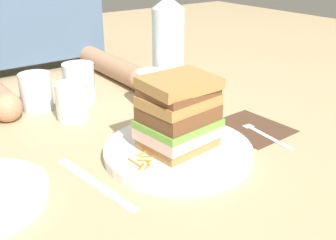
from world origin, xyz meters
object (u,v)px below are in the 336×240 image
Objects in this scene: sandwich at (179,114)px; napkin_dark at (251,128)px; empty_tumbler_1 at (79,83)px; fork at (259,130)px; empty_tumbler_0 at (36,92)px; main_plate at (178,151)px; knife at (97,184)px; water_bottle at (168,46)px; empty_tumbler_2 at (72,101)px; juice_glass at (153,90)px.

napkin_dark is at bearing 1.01° from sandwich.
fork is at bearing -60.35° from empty_tumbler_1.
empty_tumbler_0 is (-0.31, 0.36, 0.04)m from napkin_dark.
main_plate is 0.16m from knife.
empty_tumbler_0 is (-0.30, 0.09, -0.08)m from water_bottle.
empty_tumbler_2 is at bearing -123.11° from empty_tumbler_1.
water_bottle reaches higher than fork.
water_bottle is at bearing 93.14° from napkin_dark.
water_bottle is 0.27m from empty_tumbler_2.
knife is (-0.35, -0.00, 0.00)m from napkin_dark.
sandwich is at bearing -123.15° from water_bottle.
empty_tumbler_1 reaches higher than napkin_dark.
juice_glass is (0.26, 0.22, 0.03)m from knife.
water_bottle is (-0.01, 0.26, 0.12)m from napkin_dark.
napkin_dark is 1.80× the size of empty_tumbler_2.
knife is at bearing -139.17° from juice_glass.
empty_tumbler_1 is 1.15× the size of empty_tumbler_2.
napkin_dark is at bearing -68.27° from juice_glass.
water_bottle is at bearing -22.61° from empty_tumbler_1.
sandwich reaches higher than empty_tumbler_1.
empty_tumbler_0 is 1.06× the size of empty_tumbler_2.
sandwich is 1.59× the size of empty_tumbler_0.
empty_tumbler_0 is at bearing 131.18° from napkin_dark.
empty_tumbler_0 is at bearing 174.62° from empty_tumbler_1.
napkin_dark is 1.77× the size of juice_glass.
sandwich is 0.20m from napkin_dark.
water_bottle is at bearing 92.47° from fork.
main_plate is 3.22× the size of juice_glass.
main_plate is 3.28× the size of empty_tumbler_2.
juice_glass is at bearing 111.73° from napkin_dark.
sandwich is 1.46× the size of empty_tumbler_1.
sandwich reaches higher than fork.
water_bottle is (0.07, 0.04, 0.08)m from juice_glass.
empty_tumbler_2 reaches higher than napkin_dark.
napkin_dark is 0.02m from fork.
empty_tumbler_1 reaches higher than empty_tumbler_2.
empty_tumbler_1 is at bearing -5.38° from empty_tumbler_0.
fork is (0.19, -0.02, -0.07)m from sandwich.
napkin_dark is 0.41m from empty_tumbler_1.
empty_tumbler_0 reaches higher than knife.
water_bottle is 3.46× the size of empty_tumbler_2.
fork is 0.43m from empty_tumbler_1.
water_bottle reaches higher than knife.
water_bottle reaches higher than juice_glass.
napkin_dark is 0.35m from knife.
water_bottle is at bearing 30.05° from juice_glass.
empty_tumbler_2 is at bearing -178.67° from water_bottle.
knife is at bearing -179.96° from sandwich.
juice_glass is 1.02× the size of empty_tumbler_2.
empty_tumbler_0 is (-0.22, 0.13, 0.01)m from juice_glass.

